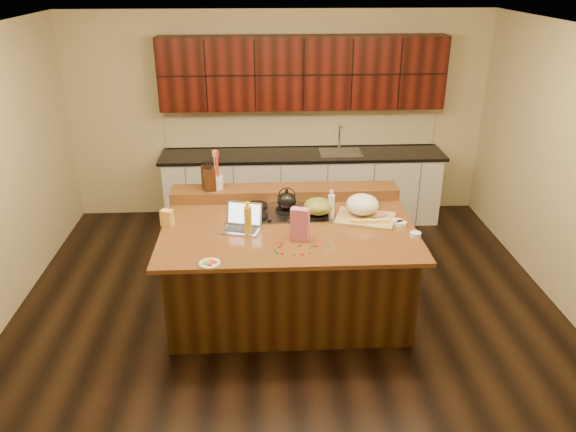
{
  "coord_description": "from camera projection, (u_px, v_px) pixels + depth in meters",
  "views": [
    {
      "loc": [
        -0.25,
        -4.83,
        3.21
      ],
      "look_at": [
        0.0,
        0.05,
        1.0
      ],
      "focal_mm": 35.0,
      "sensor_mm": 36.0,
      "label": 1
    }
  ],
  "objects": [
    {
      "name": "gumdrop_5",
      "position": [
        276.0,
        251.0,
        4.86
      ],
      "size": [
        0.02,
        0.02,
        0.02
      ],
      "primitive_type": "ellipsoid",
      "color": "#198C26",
      "rests_on": "island"
    },
    {
      "name": "kitchen_timer",
      "position": [
        330.0,
        244.0,
        4.92
      ],
      "size": [
        0.11,
        0.11,
        0.07
      ],
      "primitive_type": "cone",
      "rotation": [
        0.0,
        0.0,
        0.41
      ],
      "color": "silver",
      "rests_on": "island"
    },
    {
      "name": "gumdrop_13",
      "position": [
        299.0,
        246.0,
        4.95
      ],
      "size": [
        0.02,
        0.02,
        0.02
      ],
      "primitive_type": "ellipsoid",
      "color": "#198C26",
      "rests_on": "island"
    },
    {
      "name": "knife_block",
      "position": [
        208.0,
        178.0,
        5.85
      ],
      "size": [
        0.17,
        0.22,
        0.24
      ],
      "primitive_type": "cube",
      "rotation": [
        0.0,
        0.0,
        0.27
      ],
      "color": "black",
      "rests_on": "back_ledge"
    },
    {
      "name": "gumdrop_12",
      "position": [
        316.0,
        246.0,
        4.95
      ],
      "size": [
        0.02,
        0.02,
        0.02
      ],
      "primitive_type": "ellipsoid",
      "color": "red",
      "rests_on": "island"
    },
    {
      "name": "ramekin_c",
      "position": [
        401.0,
        224.0,
        5.33
      ],
      "size": [
        0.13,
        0.13,
        0.04
      ],
      "primitive_type": "cylinder",
      "rotation": [
        0.0,
        0.0,
        0.42
      ],
      "color": "white",
      "rests_on": "island"
    },
    {
      "name": "back_ledge",
      "position": [
        285.0,
        193.0,
        5.96
      ],
      "size": [
        2.4,
        0.3,
        0.12
      ],
      "primitive_type": "cube",
      "color": "black",
      "rests_on": "island"
    },
    {
      "name": "ramekin_a",
      "position": [
        415.0,
        235.0,
        5.12
      ],
      "size": [
        0.13,
        0.13,
        0.04
      ],
      "primitive_type": "cylinder",
      "rotation": [
        0.0,
        0.0,
        -0.36
      ],
      "color": "white",
      "rests_on": "island"
    },
    {
      "name": "gumdrop_1",
      "position": [
        310.0,
        252.0,
        4.84
      ],
      "size": [
        0.02,
        0.02,
        0.02
      ],
      "primitive_type": "ellipsoid",
      "color": "#198C26",
      "rests_on": "island"
    },
    {
      "name": "wooden_tray",
      "position": [
        363.0,
        208.0,
        5.5
      ],
      "size": [
        0.65,
        0.55,
        0.22
      ],
      "rotation": [
        0.0,
        0.0,
        -0.31
      ],
      "color": "tan",
      "rests_on": "island"
    },
    {
      "name": "gumdrop_10",
      "position": [
        282.0,
        254.0,
        4.82
      ],
      "size": [
        0.02,
        0.02,
        0.02
      ],
      "primitive_type": "ellipsoid",
      "color": "red",
      "rests_on": "island"
    },
    {
      "name": "vinegar_bottle",
      "position": [
        331.0,
        207.0,
        5.45
      ],
      "size": [
        0.08,
        0.08,
        0.25
      ],
      "primitive_type": "cylinder",
      "rotation": [
        0.0,
        0.0,
        0.39
      ],
      "color": "silver",
      "rests_on": "island"
    },
    {
      "name": "kettle",
      "position": [
        287.0,
        201.0,
        5.57
      ],
      "size": [
        0.21,
        0.21,
        0.17
      ],
      "primitive_type": "ellipsoid",
      "rotation": [
        0.0,
        0.0,
        0.09
      ],
      "color": "black",
      "rests_on": "cooktop"
    },
    {
      "name": "island",
      "position": [
        288.0,
        267.0,
        5.54
      ],
      "size": [
        2.4,
        1.6,
        0.92
      ],
      "color": "black",
      "rests_on": "ground"
    },
    {
      "name": "pink_bag",
      "position": [
        300.0,
        224.0,
        5.02
      ],
      "size": [
        0.18,
        0.13,
        0.3
      ],
      "primitive_type": "cube",
      "rotation": [
        0.0,
        0.0,
        -0.28
      ],
      "color": "#C85E7E",
      "rests_on": "island"
    },
    {
      "name": "gumdrop_2",
      "position": [
        282.0,
        244.0,
        4.98
      ],
      "size": [
        0.02,
        0.02,
        0.02
      ],
      "primitive_type": "ellipsoid",
      "color": "red",
      "rests_on": "island"
    },
    {
      "name": "back_counter",
      "position": [
        302.0,
        149.0,
        7.36
      ],
      "size": [
        3.7,
        0.66,
        2.4
      ],
      "color": "silver",
      "rests_on": "ground"
    },
    {
      "name": "gumdrop_8",
      "position": [
        280.0,
        247.0,
        4.93
      ],
      "size": [
        0.02,
        0.02,
        0.02
      ],
      "primitive_type": "ellipsoid",
      "color": "red",
      "rests_on": "island"
    },
    {
      "name": "green_bowl",
      "position": [
        318.0,
        206.0,
        5.47
      ],
      "size": [
        0.31,
        0.31,
        0.16
      ],
      "primitive_type": "ellipsoid",
      "rotation": [
        0.0,
        0.0,
        -0.08
      ],
      "color": "olive",
      "rests_on": "cooktop"
    },
    {
      "name": "gumdrop_6",
      "position": [
        302.0,
        254.0,
        4.81
      ],
      "size": [
        0.02,
        0.02,
        0.02
      ],
      "primitive_type": "ellipsoid",
      "color": "red",
      "rests_on": "island"
    },
    {
      "name": "ramekin_b",
      "position": [
        398.0,
        222.0,
        5.37
      ],
      "size": [
        0.12,
        0.12,
        0.04
      ],
      "primitive_type": "cylinder",
      "rotation": [
        0.0,
        0.0,
        0.27
      ],
      "color": "white",
      "rests_on": "island"
    },
    {
      "name": "gumdrop_11",
      "position": [
        275.0,
        248.0,
        4.91
      ],
      "size": [
        0.02,
        0.02,
        0.02
      ],
      "primitive_type": "ellipsoid",
      "color": "#198C26",
      "rests_on": "island"
    },
    {
      "name": "candy_plate",
      "position": [
        210.0,
        263.0,
        4.67
      ],
      "size": [
        0.19,
        0.19,
        0.01
      ],
      "primitive_type": "cylinder",
      "rotation": [
        0.0,
        0.0,
        0.06
      ],
      "color": "white",
      "rests_on": "island"
    },
    {
      "name": "strainer_bowl",
      "position": [
        365.0,
        205.0,
        5.71
      ],
      "size": [
        0.3,
        0.3,
        0.09
      ],
      "primitive_type": "cylinder",
      "rotation": [
        0.0,
        0.0,
        0.3
      ],
      "color": "#996B3F",
      "rests_on": "island"
    },
    {
      "name": "laptop",
      "position": [
        243.0,
        222.0,
        5.27
      ],
      "size": [
        0.4,
        0.35,
        0.24
      ],
      "rotation": [
        0.0,
        0.0,
        -0.26
      ],
      "color": "#B7B7BC",
      "rests_on": "island"
    },
    {
      "name": "gumdrop_7",
      "position": [
        277.0,
        253.0,
        4.83
      ],
      "size": [
        0.02,
        0.02,
        0.02
      ],
      "primitive_type": "ellipsoid",
      "color": "#198C26",
      "rests_on": "island"
    },
    {
      "name": "gumdrop_4",
      "position": [
        275.0,
        250.0,
        4.88
      ],
      "size": [
        0.02,
        0.02,
        0.02
      ],
      "primitive_type": "ellipsoid",
      "color": "red",
      "rests_on": "island"
    },
    {
      "name": "cooktop",
      "position": [
        287.0,
        212.0,
        5.62
      ],
      "size": [
        0.92,
        0.52,
        0.05
      ],
      "color": "gray",
      "rests_on": "island"
    },
    {
      "name": "gumdrop_3",
      "position": [
        312.0,
        246.0,
        4.95
      ],
      "size": [
        0.02,
        0.02,
        0.02
      ],
      "primitive_type": "ellipsoid",
      "color": "#198C26",
      "rests_on": "island"
    },
    {
      "name": "room",
      "position": [
        288.0,
        184.0,
        5.17
      ],
      "size": [
        5.52,
        5.02,
        2.72
      ],
      "color": "black",
      "rests_on": "ground"
    },
    {
      "name": "gumdrop_0",
      "position": [
        300.0,
        245.0,
        4.97
      ],
      "size": [
        0.02,
        0.02,
        0.02
      ],
      "primitive_type": "ellipsoid",
      "color": "red",
      "rests_on": "island"
    },
    {
      "name": "gumdrop_9",
      "position": [
        294.0,
        254.0,
        4.8
      ],
      "size": [
        0.02,
        0.02,
        0.02
      ],
      "primitive_type": "ellipsoid",
      "color": "#198C26",
      "rests_on": "island"
    },
    {
      "name": "oil_bottle",
      "position": [
        248.0,
        221.0,
        5.13
      ],
      "size": [
        0.07,
        0.07,
        0.27
      ],
      "primitive_type": "cylinder",
      "rotation": [
        0.0,
        0.0,
        -0.04
      ],
      "color": "gold",
      "rests_on": "island"
    },
    {
      "name": "package_box",
      "position": [
        167.0,
        218.0,
        5.32
      ],
      "size": [
        0.13,
        0.11,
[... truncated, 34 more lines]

